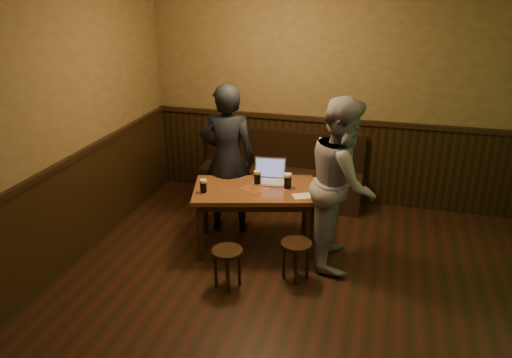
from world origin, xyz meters
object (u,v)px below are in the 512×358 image
(laptop, at_px, (269,176))
(stool_left, at_px, (227,257))
(pint_right, at_px, (288,181))
(person_grey, at_px, (342,183))
(bench, at_px, (280,179))
(pint_mid, at_px, (257,178))
(pub_table, at_px, (255,196))
(stool_right, at_px, (296,250))
(pint_left, at_px, (203,186))
(person_suit, at_px, (228,159))

(laptop, bearing_deg, stool_left, -104.45)
(pint_right, bearing_deg, person_grey, -12.01)
(bench, bearing_deg, pint_mid, -90.05)
(bench, height_order, pub_table, bench)
(stool_right, bearing_deg, pint_left, 165.34)
(person_suit, bearing_deg, pint_left, 73.60)
(pint_left, height_order, person_suit, person_suit)
(pint_right, xyz_separation_m, laptop, (-0.25, 0.16, -0.02))
(pub_table, xyz_separation_m, laptop, (0.10, 0.25, 0.16))
(stool_left, distance_m, person_grey, 1.41)
(pub_table, xyz_separation_m, person_grey, (0.95, -0.04, 0.28))
(pint_right, bearing_deg, bench, 105.82)
(pint_mid, xyz_separation_m, laptop, (0.10, 0.14, -0.02))
(stool_left, bearing_deg, pint_left, 127.63)
(pint_mid, distance_m, laptop, 0.18)
(pint_mid, xyz_separation_m, person_suit, (-0.43, 0.23, 0.10))
(laptop, height_order, person_grey, person_grey)
(pub_table, bearing_deg, pint_right, -1.40)
(stool_left, bearing_deg, stool_right, 26.19)
(stool_right, relative_size, pint_mid, 2.53)
(stool_right, distance_m, laptop, 1.03)
(person_suit, height_order, person_grey, person_grey)
(stool_right, distance_m, pint_mid, 0.99)
(pint_left, xyz_separation_m, person_suit, (0.08, 0.60, 0.10))
(pub_table, distance_m, stool_right, 0.85)
(person_grey, bearing_deg, bench, 28.74)
(stool_right, bearing_deg, laptop, 121.04)
(bench, bearing_deg, pint_right, -74.18)
(bench, relative_size, pint_mid, 13.14)
(pub_table, bearing_deg, person_suit, 126.20)
(laptop, distance_m, person_suit, 0.55)
(pint_right, relative_size, laptop, 0.46)
(person_grey, bearing_deg, person_suit, 68.27)
(person_suit, bearing_deg, stool_right, 129.40)
(bench, bearing_deg, pub_table, -90.00)
(person_suit, bearing_deg, pint_mid, 141.89)
(pint_mid, relative_size, laptop, 0.43)
(bench, distance_m, pub_table, 1.35)
(bench, distance_m, stool_right, 1.95)
(bench, bearing_deg, stool_right, -72.70)
(stool_left, xyz_separation_m, person_grey, (1.00, 0.82, 0.57))
(bench, xyz_separation_m, pint_mid, (-0.00, -1.21, 0.49))
(stool_left, distance_m, pint_mid, 1.07)
(pint_left, relative_size, pint_mid, 0.92)
(bench, bearing_deg, person_suit, -113.64)
(stool_right, bearing_deg, person_grey, 53.99)
(stool_right, distance_m, pint_right, 0.82)
(bench, height_order, pint_mid, bench)
(pint_right, bearing_deg, pint_mid, 177.29)
(pub_table, distance_m, pint_right, 0.40)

